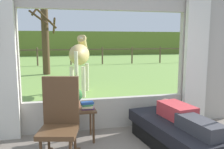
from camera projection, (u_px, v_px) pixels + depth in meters
The scene contains 14 objects.
back_wall_with_window at pixel (106, 60), 4.19m from camera, with size 5.20×0.12×2.55m.
curtain_panel_left at pixel (2, 66), 3.68m from camera, with size 0.44×0.10×2.40m, color silver.
curtain_panel_right at pixel (196, 61), 4.44m from camera, with size 0.44×0.10×2.40m, color silver.
outdoor_pasture_lawn at pixel (71, 65), 14.87m from camera, with size 36.00×21.68×0.02m, color #759E47.
distant_hill_ridge at pixel (65, 43), 24.18m from camera, with size 36.00×2.00×2.40m, color olive.
recliner_sofa at pixel (181, 134), 3.48m from camera, with size 1.13×1.81×0.42m.
reclining_person at pixel (184, 116), 3.39m from camera, with size 0.42×1.44×0.22m.
rocking_chair at pixel (60, 121), 3.11m from camera, with size 0.60×0.77×1.12m.
side_table at pixel (81, 114), 3.77m from camera, with size 0.44×0.44×0.52m.
potted_plant at pixel (76, 97), 3.76m from camera, with size 0.22×0.22×0.32m.
book_stack at pixel (87, 106), 3.71m from camera, with size 0.21×0.16×0.12m.
horse at pixel (80, 55), 6.89m from camera, with size 0.84×1.82×1.73m.
pasture_tree at pixel (45, 37), 10.58m from camera, with size 1.21×1.25×3.48m.
pasture_fence_line at pixel (71, 53), 14.72m from camera, with size 16.10×0.10×1.10m.
Camera 1 is at (-0.85, -1.84, 1.61)m, focal length 37.96 mm.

